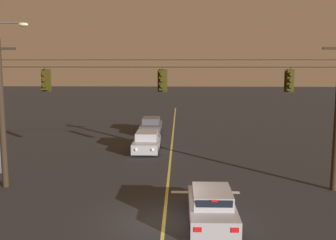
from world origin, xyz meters
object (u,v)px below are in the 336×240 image
object	(u,v)px
traffic_light_left_inner	(162,80)
car_waiting_near_lane	(212,207)
car_oncoming_trailing	(151,126)
car_oncoming_lead	(147,142)
street_lamp_corner	(1,84)
traffic_light_leftmost	(45,80)
traffic_light_centre	(290,81)

from	to	relation	value
traffic_light_left_inner	car_waiting_near_lane	xyz separation A→B (m)	(2.17, -4.32, -4.85)
car_oncoming_trailing	traffic_light_left_inner	bearing A→B (deg)	-83.84
car_oncoming_lead	street_lamp_corner	size ratio (longest dim) A/B	0.51
traffic_light_leftmost	traffic_light_left_inner	world-z (taller)	same
traffic_light_left_inner	car_oncoming_lead	world-z (taller)	traffic_light_left_inner
traffic_light_leftmost	car_oncoming_trailing	distance (m)	17.40
traffic_light_left_inner	car_oncoming_trailing	bearing A→B (deg)	96.16
traffic_light_centre	car_oncoming_lead	distance (m)	12.61
traffic_light_centre	street_lamp_corner	distance (m)	15.70
traffic_light_left_inner	traffic_light_centre	world-z (taller)	same
traffic_light_left_inner	street_lamp_corner	size ratio (longest dim) A/B	0.14
traffic_light_leftmost	traffic_light_left_inner	xyz separation A→B (m)	(5.83, 0.00, 0.00)
car_oncoming_lead	traffic_light_centre	bearing A→B (deg)	-48.13
car_oncoming_trailing	car_oncoming_lead	bearing A→B (deg)	-88.26
car_waiting_near_lane	traffic_light_leftmost	bearing A→B (deg)	151.62
traffic_light_centre	traffic_light_left_inner	bearing A→B (deg)	180.00
traffic_light_centre	car_oncoming_lead	world-z (taller)	traffic_light_centre
traffic_light_leftmost	traffic_light_left_inner	size ratio (longest dim) A/B	1.00
car_waiting_near_lane	car_oncoming_trailing	xyz separation A→B (m)	(-3.92, 20.52, -0.00)
traffic_light_leftmost	car_waiting_near_lane	size ratio (longest dim) A/B	0.28
car_waiting_near_lane	car_oncoming_lead	distance (m)	13.49
car_waiting_near_lane	car_oncoming_trailing	size ratio (longest dim) A/B	0.98
car_waiting_near_lane	traffic_light_left_inner	bearing A→B (deg)	116.64
traffic_light_leftmost	car_oncoming_trailing	xyz separation A→B (m)	(4.08, 16.20, -4.85)
traffic_light_left_inner	street_lamp_corner	distance (m)	9.59
traffic_light_leftmost	car_waiting_near_lane	xyz separation A→B (m)	(7.99, -4.32, -4.85)
traffic_light_left_inner	street_lamp_corner	bearing A→B (deg)	164.52
traffic_light_centre	street_lamp_corner	bearing A→B (deg)	170.62
traffic_light_centre	street_lamp_corner	xyz separation A→B (m)	(-15.48, 2.56, -0.34)
traffic_light_centre	car_waiting_near_lane	size ratio (longest dim) A/B	0.28
traffic_light_centre	street_lamp_corner	world-z (taller)	street_lamp_corner
traffic_light_centre	car_oncoming_trailing	xyz separation A→B (m)	(-7.99, 16.20, -4.85)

